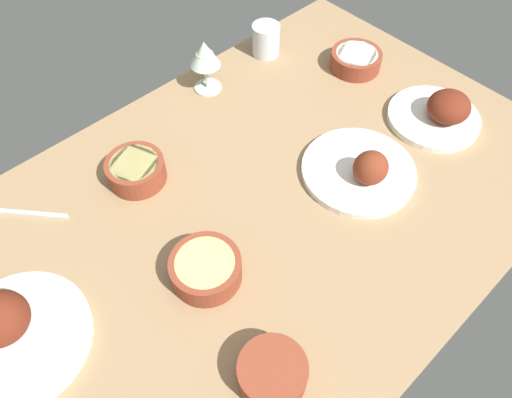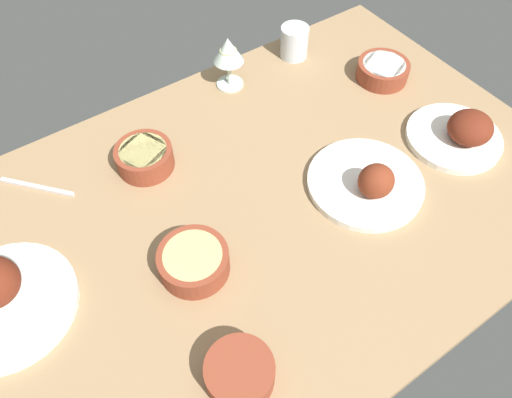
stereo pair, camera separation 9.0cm
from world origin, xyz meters
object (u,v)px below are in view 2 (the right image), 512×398
Objects in this scene: bowl_onions at (240,373)px; bowl_cream at (383,70)px; plate_near_viewer at (461,133)px; plate_center_main at (368,182)px; bowl_pasta at (194,261)px; wine_glass at (228,53)px; fork_loose at (37,187)px; bowl_potatoes at (144,157)px; water_tumbler at (294,42)px.

bowl_onions is 85.94cm from bowl_cream.
plate_center_main is (27.45, -1.60, -0.71)cm from plate_near_viewer.
bowl_pasta is 55.19cm from wine_glass.
plate_near_viewer is at bearing 22.62° from fork_loose.
bowl_potatoes reaches higher than bowl_cream.
wine_glass reaches higher than bowl_cream.
bowl_potatoes is 24.11cm from fork_loose.
fork_loose is at bearing -34.53° from plate_center_main.
plate_near_viewer is 1.59× the size of wine_glass.
plate_center_main is 2.18× the size of bowl_onions.
plate_near_viewer is 1.28× the size of fork_loose.
fork_loose is at bearing 4.43° from water_tumbler.
bowl_potatoes is 0.91× the size of wine_glass.
bowl_pasta is at bearing 37.17° from water_tumbler.
bowl_pasta is 0.78× the size of fork_loose.
fork_loose is (74.67, 5.79, -3.88)cm from water_tumbler.
water_tumbler reaches higher than bowl_cream.
wine_glass is at bearing -30.62° from bowl_cream.
wine_glass reaches higher than plate_center_main.
plate_near_viewer is 0.87× the size of plate_center_main.
bowl_pasta is at bearing 17.32° from bowl_cream.
water_tumbler is at bearing -178.60° from wine_glass.
fork_loose is (14.19, -59.23, -2.56)cm from bowl_onions.
bowl_cream is 0.96× the size of wine_glass.
bowl_potatoes is at bearing 30.07° from fork_loose.
plate_center_main is 1.46× the size of fork_loose.
plate_center_main reaches higher than plate_near_viewer.
plate_center_main is 2.97× the size of water_tumbler.
wine_glass is 54.56cm from fork_loose.
bowl_pasta and bowl_potatoes have the same top height.
plate_center_main is at bearing 137.85° from bowl_potatoes.
bowl_pasta is 1.02× the size of bowl_cream.
plate_center_main is at bearing 42.07° from bowl_cream.
plate_center_main is 1.82× the size of wine_glass.
plate_center_main is at bearing -3.34° from plate_near_viewer.
wine_glass is (-39.27, -64.50, 6.97)cm from bowl_onions.
water_tumbler is (-15.23, -46.68, 2.23)cm from plate_center_main.
fork_loose is at bearing -76.53° from bowl_onions.
bowl_pasta is (-4.28, -22.41, -0.09)cm from bowl_onions.
plate_center_main is 41.18cm from bowl_pasta.
plate_near_viewer is at bearing 151.50° from bowl_potatoes.
fork_loose is (18.47, -36.82, -2.47)cm from bowl_pasta.
wine_glass is at bearing -82.62° from plate_center_main.
plate_near_viewer is at bearing 104.21° from water_tumbler.
bowl_potatoes is (64.17, -34.84, 0.15)cm from plate_near_viewer.
water_tumbler is (-56.20, -42.61, 1.41)cm from bowl_pasta.
water_tumbler is at bearing -165.49° from bowl_potatoes.
bowl_pasta is at bearing -4.74° from plate_near_viewer.
bowl_onions is 75.84cm from wine_glass.
plate_near_viewer is 74.60cm from bowl_onions.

